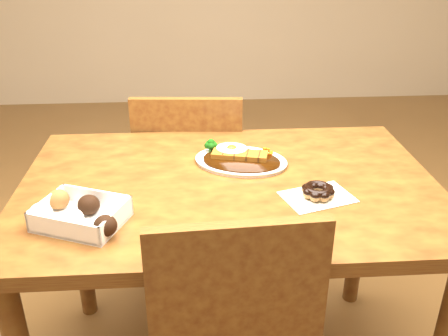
{
  "coord_description": "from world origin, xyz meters",
  "views": [
    {
      "loc": [
        -0.1,
        -1.27,
        1.42
      ],
      "look_at": [
        -0.02,
        -0.03,
        0.81
      ],
      "focal_mm": 40.0,
      "sensor_mm": 36.0,
      "label": 1
    }
  ],
  "objects": [
    {
      "name": "chair_far",
      "position": [
        -0.11,
        0.53,
        0.48
      ],
      "size": [
        0.45,
        0.45,
        0.87
      ],
      "rotation": [
        0.0,
        0.0,
        3.06
      ],
      "color": "#4F230F",
      "rests_on": "ground"
    },
    {
      "name": "table",
      "position": [
        0.0,
        0.0,
        0.65
      ],
      "size": [
        1.2,
        0.8,
        0.75
      ],
      "color": "#4F230F",
      "rests_on": "ground"
    },
    {
      "name": "donut_box",
      "position": [
        -0.39,
        -0.19,
        0.78
      ],
      "size": [
        0.25,
        0.22,
        0.06
      ],
      "rotation": [
        0.0,
        0.0,
        -0.39
      ],
      "color": "white",
      "rests_on": "table"
    },
    {
      "name": "katsu_curry_plate",
      "position": [
        0.04,
        0.13,
        0.76
      ],
      "size": [
        0.33,
        0.28,
        0.06
      ],
      "rotation": [
        0.0,
        0.0,
        -0.31
      ],
      "color": "white",
      "rests_on": "table"
    },
    {
      "name": "pon_de_ring",
      "position": [
        0.23,
        -0.11,
        0.77
      ],
      "size": [
        0.21,
        0.18,
        0.04
      ],
      "rotation": [
        0.0,
        0.0,
        0.31
      ],
      "color": "silver",
      "rests_on": "table"
    }
  ]
}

